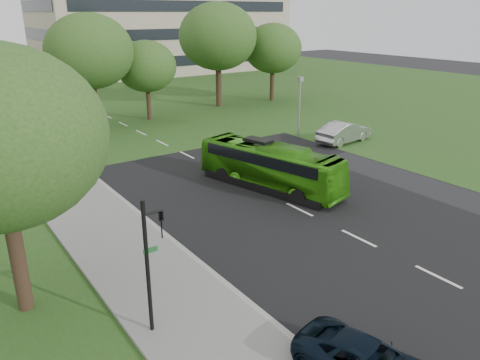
{
  "coord_description": "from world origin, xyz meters",
  "views": [
    {
      "loc": [
        -15.34,
        -14.48,
        9.69
      ],
      "look_at": [
        -2.45,
        3.88,
        1.6
      ],
      "focal_mm": 35.0,
      "sensor_mm": 36.0,
      "label": 1
    }
  ],
  "objects_px": {
    "tree_park_c": "(146,66)",
    "tree_park_e": "(273,48)",
    "sedan": "(344,132)",
    "tree_park_d": "(218,37)",
    "tree_park_b": "(90,51)",
    "bus": "(270,166)",
    "camera_pole": "(300,99)",
    "traffic_light": "(151,257)"
  },
  "relations": [
    {
      "from": "tree_park_c",
      "to": "sedan",
      "type": "relative_size",
      "value": 1.47
    },
    {
      "from": "traffic_light",
      "to": "camera_pole",
      "type": "bearing_deg",
      "value": 59.13
    },
    {
      "from": "sedan",
      "to": "tree_park_e",
      "type": "bearing_deg",
      "value": -27.91
    },
    {
      "from": "sedan",
      "to": "traffic_light",
      "type": "bearing_deg",
      "value": 113.4
    },
    {
      "from": "tree_park_d",
      "to": "sedan",
      "type": "relative_size",
      "value": 2.16
    },
    {
      "from": "tree_park_d",
      "to": "tree_park_e",
      "type": "bearing_deg",
      "value": -4.45
    },
    {
      "from": "tree_park_e",
      "to": "tree_park_c",
      "type": "bearing_deg",
      "value": -175.38
    },
    {
      "from": "tree_park_b",
      "to": "traffic_light",
      "type": "xyz_separation_m",
      "value": [
        -8.02,
        -28.86,
        -3.85
      ]
    },
    {
      "from": "tree_park_d",
      "to": "traffic_light",
      "type": "relative_size",
      "value": 2.34
    },
    {
      "from": "tree_park_e",
      "to": "traffic_light",
      "type": "relative_size",
      "value": 1.87
    },
    {
      "from": "tree_park_e",
      "to": "camera_pole",
      "type": "relative_size",
      "value": 1.76
    },
    {
      "from": "sedan",
      "to": "traffic_light",
      "type": "xyz_separation_m",
      "value": [
        -22.14,
        -12.7,
        1.87
      ]
    },
    {
      "from": "tree_park_c",
      "to": "camera_pole",
      "type": "bearing_deg",
      "value": -61.36
    },
    {
      "from": "bus",
      "to": "sedan",
      "type": "height_order",
      "value": "bus"
    },
    {
      "from": "tree_park_d",
      "to": "sedan",
      "type": "height_order",
      "value": "tree_park_d"
    },
    {
      "from": "traffic_light",
      "to": "camera_pole",
      "type": "relative_size",
      "value": 0.94
    },
    {
      "from": "traffic_light",
      "to": "bus",
      "type": "bearing_deg",
      "value": 57.25
    },
    {
      "from": "sedan",
      "to": "tree_park_d",
      "type": "bearing_deg",
      "value": -6.62
    },
    {
      "from": "tree_park_d",
      "to": "bus",
      "type": "relative_size",
      "value": 1.16
    },
    {
      "from": "tree_park_b",
      "to": "tree_park_e",
      "type": "relative_size",
      "value": 1.13
    },
    {
      "from": "bus",
      "to": "camera_pole",
      "type": "height_order",
      "value": "camera_pole"
    },
    {
      "from": "tree_park_d",
      "to": "tree_park_c",
      "type": "bearing_deg",
      "value": -168.55
    },
    {
      "from": "tree_park_d",
      "to": "camera_pole",
      "type": "bearing_deg",
      "value": -97.06
    },
    {
      "from": "tree_park_b",
      "to": "tree_park_c",
      "type": "xyz_separation_m",
      "value": [
        5.17,
        0.26,
        -1.58
      ]
    },
    {
      "from": "tree_park_d",
      "to": "bus",
      "type": "height_order",
      "value": "tree_park_d"
    },
    {
      "from": "sedan",
      "to": "camera_pole",
      "type": "relative_size",
      "value": 1.02
    },
    {
      "from": "tree_park_b",
      "to": "bus",
      "type": "relative_size",
      "value": 1.05
    },
    {
      "from": "tree_park_b",
      "to": "sedan",
      "type": "relative_size",
      "value": 1.95
    },
    {
      "from": "tree_park_d",
      "to": "traffic_light",
      "type": "bearing_deg",
      "value": -125.66
    },
    {
      "from": "tree_park_d",
      "to": "camera_pole",
      "type": "distance_m",
      "value": 15.6
    },
    {
      "from": "bus",
      "to": "tree_park_b",
      "type": "bearing_deg",
      "value": 84.63
    },
    {
      "from": "tree_park_c",
      "to": "tree_park_b",
      "type": "bearing_deg",
      "value": -177.09
    },
    {
      "from": "sedan",
      "to": "tree_park_c",
      "type": "bearing_deg",
      "value": 22.15
    },
    {
      "from": "tree_park_d",
      "to": "tree_park_b",
      "type": "bearing_deg",
      "value": -171.63
    },
    {
      "from": "tree_park_c",
      "to": "traffic_light",
      "type": "distance_m",
      "value": 32.05
    },
    {
      "from": "camera_pole",
      "to": "traffic_light",
      "type": "bearing_deg",
      "value": -127.75
    },
    {
      "from": "tree_park_b",
      "to": "traffic_light",
      "type": "relative_size",
      "value": 2.12
    },
    {
      "from": "bus",
      "to": "camera_pole",
      "type": "xyz_separation_m",
      "value": [
        9.19,
        7.81,
        1.86
      ]
    },
    {
      "from": "tree_park_b",
      "to": "bus",
      "type": "bearing_deg",
      "value": -81.35
    },
    {
      "from": "tree_park_c",
      "to": "tree_park_e",
      "type": "relative_size",
      "value": 0.85
    },
    {
      "from": "tree_park_e",
      "to": "bus",
      "type": "relative_size",
      "value": 0.93
    },
    {
      "from": "tree_park_c",
      "to": "tree_park_d",
      "type": "height_order",
      "value": "tree_park_d"
    }
  ]
}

